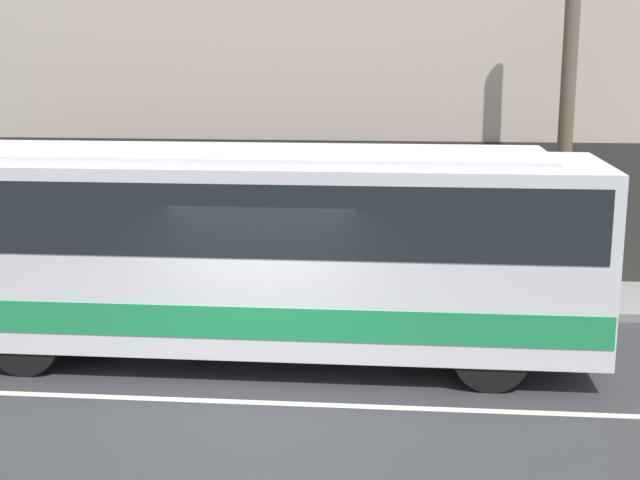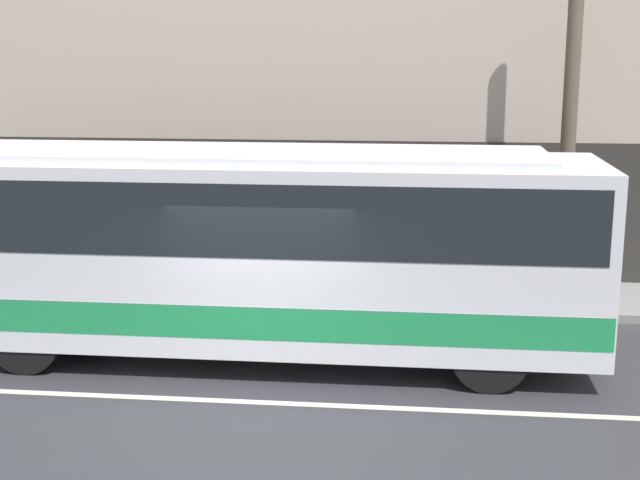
% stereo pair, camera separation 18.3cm
% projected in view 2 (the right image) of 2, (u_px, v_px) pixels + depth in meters
% --- Properties ---
extents(ground_plane, '(60.00, 60.00, 0.00)m').
position_uv_depth(ground_plane, '(254.00, 402.00, 11.68)').
color(ground_plane, '#333338').
extents(sidewalk, '(60.00, 2.23, 0.15)m').
position_uv_depth(sidewalk, '(303.00, 292.00, 16.63)').
color(sidewalk, gray).
rests_on(sidewalk, ground_plane).
extents(lane_stripe, '(54.00, 0.14, 0.01)m').
position_uv_depth(lane_stripe, '(254.00, 402.00, 11.68)').
color(lane_stripe, beige).
rests_on(lane_stripe, ground_plane).
extents(transit_bus, '(10.52, 2.55, 3.10)m').
position_uv_depth(transit_bus, '(237.00, 241.00, 13.16)').
color(transit_bus, silver).
rests_on(transit_bus, ground_plane).
extents(utility_pole_near, '(0.26, 0.26, 6.62)m').
position_uv_depth(utility_pole_near, '(570.00, 113.00, 15.21)').
color(utility_pole_near, brown).
rests_on(utility_pole_near, sidewalk).
extents(pedestrian_waiting, '(0.36, 0.36, 1.53)m').
position_uv_depth(pedestrian_waiting, '(74.00, 244.00, 17.15)').
color(pedestrian_waiting, maroon).
rests_on(pedestrian_waiting, sidewalk).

